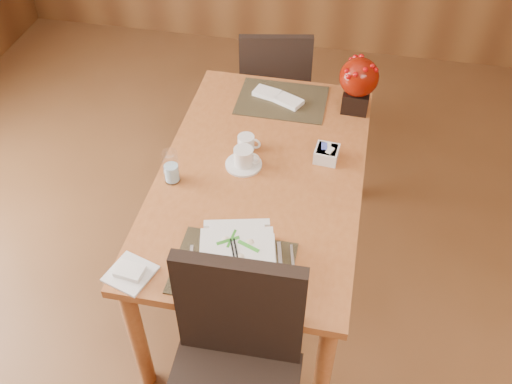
% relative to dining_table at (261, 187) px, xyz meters
% --- Properties ---
extents(ground, '(6.00, 6.00, 0.00)m').
position_rel_dining_table_xyz_m(ground, '(0.00, -0.60, -0.65)').
color(ground, brown).
rests_on(ground, ground).
extents(dining_table, '(0.90, 1.50, 0.75)m').
position_rel_dining_table_xyz_m(dining_table, '(0.00, 0.00, 0.00)').
color(dining_table, '#A65D2E').
rests_on(dining_table, ground).
extents(placemat_near, '(0.45, 0.33, 0.01)m').
position_rel_dining_table_xyz_m(placemat_near, '(0.00, -0.55, 0.10)').
color(placemat_near, black).
rests_on(placemat_near, dining_table).
extents(placemat_far, '(0.45, 0.33, 0.01)m').
position_rel_dining_table_xyz_m(placemat_far, '(0.00, 0.55, 0.10)').
color(placemat_far, black).
rests_on(placemat_far, dining_table).
extents(soup_setting, '(0.35, 0.35, 0.12)m').
position_rel_dining_table_xyz_m(soup_setting, '(0.02, -0.54, 0.16)').
color(soup_setting, silver).
rests_on(soup_setting, dining_table).
extents(coffee_cup, '(0.17, 0.17, 0.09)m').
position_rel_dining_table_xyz_m(coffee_cup, '(-0.09, 0.03, 0.14)').
color(coffee_cup, silver).
rests_on(coffee_cup, dining_table).
extents(water_glass, '(0.09, 0.09, 0.16)m').
position_rel_dining_table_xyz_m(water_glass, '(-0.37, -0.13, 0.18)').
color(water_glass, white).
rests_on(water_glass, dining_table).
extents(creamer_jug, '(0.11, 0.11, 0.07)m').
position_rel_dining_table_xyz_m(creamer_jug, '(-0.10, 0.14, 0.13)').
color(creamer_jug, silver).
rests_on(creamer_jug, dining_table).
extents(sugar_caddy, '(0.11, 0.11, 0.06)m').
position_rel_dining_table_xyz_m(sugar_caddy, '(0.27, 0.14, 0.13)').
color(sugar_caddy, silver).
rests_on(sugar_caddy, dining_table).
extents(berry_decor, '(0.19, 0.19, 0.28)m').
position_rel_dining_table_xyz_m(berry_decor, '(0.37, 0.55, 0.26)').
color(berry_decor, black).
rests_on(berry_decor, dining_table).
extents(napkins_far, '(0.28, 0.19, 0.02)m').
position_rel_dining_table_xyz_m(napkins_far, '(-0.01, 0.55, 0.11)').
color(napkins_far, white).
rests_on(napkins_far, dining_table).
extents(bread_plate, '(0.20, 0.20, 0.01)m').
position_rel_dining_table_xyz_m(bread_plate, '(-0.37, -0.66, 0.10)').
color(bread_plate, silver).
rests_on(bread_plate, dining_table).
extents(near_chair, '(0.49, 0.50, 1.03)m').
position_rel_dining_table_xyz_m(near_chair, '(0.07, -0.87, -0.07)').
color(near_chair, black).
rests_on(near_chair, ground).
extents(far_chair, '(0.50, 0.50, 0.91)m').
position_rel_dining_table_xyz_m(far_chair, '(-0.12, 1.01, -0.14)').
color(far_chair, black).
rests_on(far_chair, ground).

